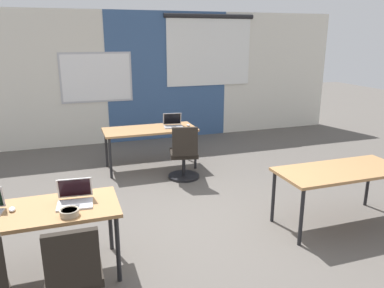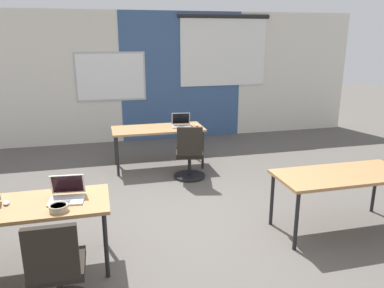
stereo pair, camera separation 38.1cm
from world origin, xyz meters
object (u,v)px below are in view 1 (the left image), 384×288
Objects in this scene: desk_far_center at (150,132)px; laptop_near_left_inner at (75,199)px; desk_near_left at (32,216)px; snack_bowl at (69,212)px; desk_near_right at (341,174)px; chair_near_left_inner at (75,282)px; mouse_near_left_end at (12,209)px; chair_far_right at (184,157)px; laptop_far_right at (173,124)px; mouse_far_right at (188,125)px.

laptop_near_left_inner reaches higher than desk_far_center.
snack_bowl is at bearing -33.17° from desk_near_left.
chair_near_left_inner reaches higher than desk_near_right.
snack_bowl is at bearing -175.99° from desk_near_right.
chair_far_right is at bearing 41.23° from mouse_near_left_end.
desk_near_left is 3.00m from chair_far_right.
laptop_near_left_inner is at bearing -114.66° from laptop_far_right.
laptop_near_left_inner reaches higher than desk_near_right.
snack_bowl is (-2.11, -2.99, 0.02)m from mouse_far_right.
desk_far_center is 0.44m from laptop_far_right.
chair_far_right is at bearing -61.42° from desk_far_center.
chair_near_left_inner is (-1.41, -3.53, -0.28)m from desk_far_center.
mouse_far_right is at bearing 58.15° from laptop_near_left_inner.
mouse_far_right is 0.11× the size of chair_far_right.
laptop_far_right reaches higher than chair_near_left_inner.
mouse_near_left_end is at bearing -56.82° from chair_near_left_inner.
snack_bowl reaches higher than desk_near_right.
chair_near_left_inner is (-0.06, -0.77, -0.39)m from laptop_near_left_inner.
desk_near_left is 15.73× the size of mouse_far_right.
mouse_far_right is (-1.05, 2.77, 0.08)m from desk_near_right.
chair_far_right is at bearing 51.78° from snack_bowl.
desk_near_right is at bearing 0.00° from desk_near_left.
chair_near_left_inner reaches higher than mouse_near_left_end.
desk_near_left is 4.52× the size of laptop_near_left_inner.
desk_near_left is 3.50m from desk_near_right.
laptop_far_right is 3.47× the size of mouse_near_left_end.
mouse_near_left_end is at bearing 163.07° from desk_near_left.
desk_far_center is 1.74× the size of chair_near_left_inner.
laptop_near_left_inner and laptop_far_right have the same top height.
desk_far_center is (-1.75, 2.80, 0.00)m from desk_near_right.
laptop_far_right is (0.42, 0.01, 0.11)m from desk_far_center.
desk_near_left is 1.00× the size of desk_near_right.
chair_near_left_inner and chair_far_right have the same top height.
chair_near_left_inner is (-3.16, -0.73, -0.28)m from desk_near_right.
desk_far_center is 9.01× the size of snack_bowl.
chair_near_left_inner is at bearing 69.69° from chair_far_right.
mouse_far_right is 3.77m from mouse_near_left_end.
desk_near_left is at bearing -16.93° from mouse_near_left_end.
mouse_far_right is (2.05, 2.73, -0.03)m from laptop_near_left_inner.
mouse_near_left_end is at bearing -133.84° from mouse_far_right.
desk_far_center is at bearing 68.94° from laptop_near_left_inner.
chair_near_left_inner is at bearing -109.45° from laptop_far_right.
mouse_far_right is (2.45, 2.77, 0.08)m from desk_near_left.
desk_far_center is at bearing 177.27° from mouse_far_right.
laptop_far_right is 3.62m from mouse_near_left_end.
laptop_far_right is 0.84m from chair_far_right.
mouse_far_right is 3.66m from snack_bowl.
chair_far_right reaches higher than mouse_far_right.
desk_near_right is 1.00× the size of desk_far_center.
desk_near_left is at bearing -170.39° from laptop_near_left_inner.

